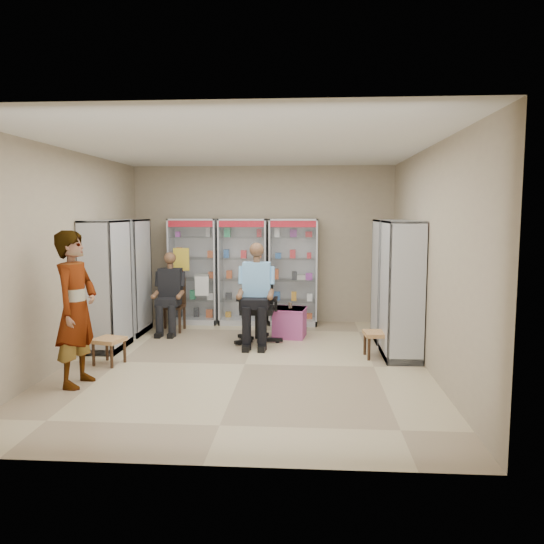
# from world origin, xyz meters

# --- Properties ---
(floor) EXTENTS (6.00, 6.00, 0.00)m
(floor) POSITION_xyz_m (0.00, 0.00, 0.00)
(floor) COLOR tan
(floor) RESTS_ON ground
(room_shell) EXTENTS (5.02, 6.02, 3.01)m
(room_shell) POSITION_xyz_m (0.00, 0.00, 1.97)
(room_shell) COLOR tan
(room_shell) RESTS_ON ground
(cabinet_back_left) EXTENTS (0.90, 0.50, 2.00)m
(cabinet_back_left) POSITION_xyz_m (-1.30, 2.73, 1.00)
(cabinet_back_left) COLOR #AEB0B5
(cabinet_back_left) RESTS_ON floor
(cabinet_back_mid) EXTENTS (0.90, 0.50, 2.00)m
(cabinet_back_mid) POSITION_xyz_m (-0.35, 2.73, 1.00)
(cabinet_back_mid) COLOR silver
(cabinet_back_mid) RESTS_ON floor
(cabinet_back_right) EXTENTS (0.90, 0.50, 2.00)m
(cabinet_back_right) POSITION_xyz_m (0.60, 2.73, 1.00)
(cabinet_back_right) COLOR silver
(cabinet_back_right) RESTS_ON floor
(cabinet_right_far) EXTENTS (0.90, 0.50, 2.00)m
(cabinet_right_far) POSITION_xyz_m (2.23, 1.60, 1.00)
(cabinet_right_far) COLOR #ACAFB4
(cabinet_right_far) RESTS_ON floor
(cabinet_right_near) EXTENTS (0.90, 0.50, 2.00)m
(cabinet_right_near) POSITION_xyz_m (2.23, 0.50, 1.00)
(cabinet_right_near) COLOR #9D9FA4
(cabinet_right_near) RESTS_ON floor
(cabinet_left_far) EXTENTS (0.90, 0.50, 2.00)m
(cabinet_left_far) POSITION_xyz_m (-2.23, 1.80, 1.00)
(cabinet_left_far) COLOR silver
(cabinet_left_far) RESTS_ON floor
(cabinet_left_near) EXTENTS (0.90, 0.50, 2.00)m
(cabinet_left_near) POSITION_xyz_m (-2.23, 0.70, 1.00)
(cabinet_left_near) COLOR silver
(cabinet_left_near) RESTS_ON floor
(wooden_chair) EXTENTS (0.42, 0.42, 0.94)m
(wooden_chair) POSITION_xyz_m (-1.55, 2.00, 0.47)
(wooden_chair) COLOR #312313
(wooden_chair) RESTS_ON floor
(seated_customer) EXTENTS (0.44, 0.60, 1.34)m
(seated_customer) POSITION_xyz_m (-1.55, 1.95, 0.67)
(seated_customer) COLOR black
(seated_customer) RESTS_ON floor
(office_chair) EXTENTS (0.66, 0.66, 1.21)m
(office_chair) POSITION_xyz_m (0.06, 1.26, 0.60)
(office_chair) COLOR black
(office_chair) RESTS_ON floor
(seated_shopkeeper) EXTENTS (0.51, 0.70, 1.54)m
(seated_shopkeeper) POSITION_xyz_m (0.06, 1.21, 0.77)
(seated_shopkeeper) COLOR #619CC1
(seated_shopkeeper) RESTS_ON floor
(pink_trunk) EXTENTS (0.58, 0.57, 0.50)m
(pink_trunk) POSITION_xyz_m (0.57, 1.68, 0.25)
(pink_trunk) COLOR #AE4580
(pink_trunk) RESTS_ON floor
(tea_glass) EXTENTS (0.07, 0.07, 0.10)m
(tea_glass) POSITION_xyz_m (0.58, 1.69, 0.55)
(tea_glass) COLOR #5D1C07
(tea_glass) RESTS_ON pink_trunk
(woven_stool_a) EXTENTS (0.41, 0.41, 0.38)m
(woven_stool_a) POSITION_xyz_m (1.90, 0.48, 0.19)
(woven_stool_a) COLOR #AF854A
(woven_stool_a) RESTS_ON floor
(woven_stool_b) EXTENTS (0.46, 0.46, 0.37)m
(woven_stool_b) POSITION_xyz_m (-1.90, -0.12, 0.19)
(woven_stool_b) COLOR #9C6542
(woven_stool_b) RESTS_ON floor
(standing_man) EXTENTS (0.53, 0.74, 1.91)m
(standing_man) POSITION_xyz_m (-1.95, -1.01, 0.95)
(standing_man) COLOR gray
(standing_man) RESTS_ON floor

